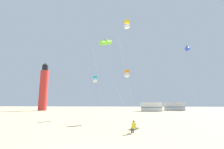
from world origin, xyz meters
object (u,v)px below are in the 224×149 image
kite_tube_lime (106,42)px  kite_tube_blue (188,48)px  kite_flyer_standing (133,126)px  lighthouse_distant (44,88)px  rv_van_white (151,107)px  kite_box_gold (127,24)px  kite_box_orange (127,74)px  kite_box_cyan (95,79)px  rv_van_silver (174,107)px

kite_tube_lime → kite_tube_blue: size_ratio=0.96×
kite_flyer_standing → lighthouse_distant: lighthouse_distant is taller
lighthouse_distant → rv_van_white: 37.41m
kite_box_gold → lighthouse_distant: lighthouse_distant is taller
kite_box_orange → rv_van_white: bearing=73.4°
lighthouse_distant → kite_tube_lime: bearing=-50.2°
kite_box_cyan → kite_tube_blue: 18.07m
lighthouse_distant → rv_van_silver: lighthouse_distant is taller
kite_box_cyan → rv_van_silver: kite_box_cyan is taller
kite_box_gold → kite_flyer_standing: bearing=-87.1°
kite_flyer_standing → kite_tube_blue: 21.35m
kite_tube_lime → kite_tube_blue: (14.54, 5.59, 0.56)m
kite_tube_lime → kite_tube_blue: kite_tube_blue is taller
kite_box_orange → kite_tube_blue: size_ratio=0.60×
kite_box_cyan → rv_van_silver: bearing=51.1°
kite_tube_blue → kite_box_gold: 13.60m
kite_box_gold → rv_van_silver: (16.23, 35.31, -12.51)m
kite_tube_lime → rv_van_white: bearing=68.9°
kite_box_cyan → rv_van_white: bearing=59.1°
kite_box_orange → kite_box_cyan: 6.83m
kite_flyer_standing → kite_tube_lime: 14.59m
kite_flyer_standing → kite_box_orange: kite_box_orange is taller
kite_box_cyan → kite_box_orange: bearing=-29.4°
kite_tube_lime → rv_van_white: kite_tube_lime is taller
kite_flyer_standing → kite_box_orange: bearing=-107.9°
kite_flyer_standing → kite_tube_blue: (10.90, 13.91, 11.98)m
kite_flyer_standing → kite_tube_blue: kite_tube_blue is taller
kite_flyer_standing → kite_box_orange: (-0.36, 10.74, 6.85)m
kite_box_orange → rv_van_silver: bearing=62.2°
kite_box_cyan → lighthouse_distant: (-23.00, 25.09, 0.77)m
kite_flyer_standing → rv_van_white: bearing=-121.3°
kite_tube_lime → kite_box_gold: kite_box_gold is taller
kite_flyer_standing → kite_box_gold: size_ratio=0.08×
kite_flyer_standing → kite_tube_lime: kite_tube_lime is taller
kite_flyer_standing → kite_box_cyan: 16.73m
rv_van_silver → lighthouse_distant: bearing=-175.3°
kite_box_orange → rv_van_white: kite_box_orange is taller
kite_tube_blue → rv_van_white: bearing=98.4°
rv_van_silver → kite_box_orange: bearing=-116.2°
kite_box_orange → kite_box_cyan: bearing=150.6°
lighthouse_distant → kite_flyer_standing: bearing=-53.2°
kite_box_orange → kite_box_gold: (0.04, -4.40, 6.44)m
kite_box_gold → rv_van_white: 34.10m
kite_tube_lime → kite_box_gold: size_ratio=0.88×
kite_box_gold → kite_tube_lime: bearing=149.0°
kite_flyer_standing → lighthouse_distant: 49.45m
kite_flyer_standing → kite_box_cyan: size_ratio=0.15×
kite_box_orange → kite_box_gold: bearing=-89.5°
kite_box_orange → kite_flyer_standing: bearing=-88.1°
kite_flyer_standing → kite_box_gold: (-0.32, 6.34, 13.29)m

